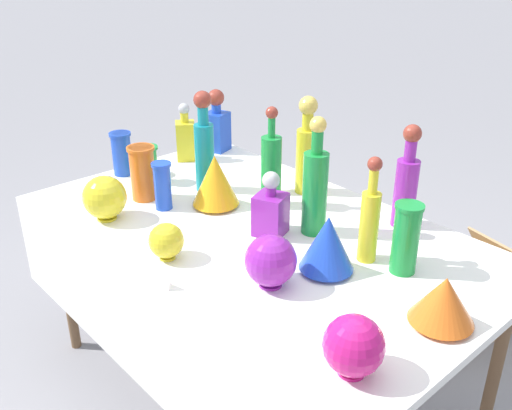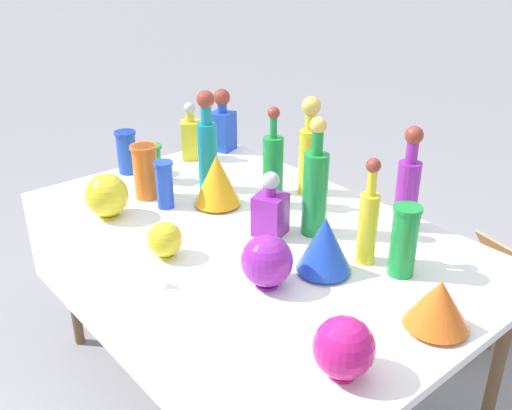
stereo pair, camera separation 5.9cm
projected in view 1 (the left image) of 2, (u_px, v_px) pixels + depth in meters
The scene contains 26 objects.
ground_plane at pixel (256, 390), 2.39m from camera, with size 40.00×40.00×0.00m, color gray.
display_table at pixel (247, 249), 2.07m from camera, with size 1.74×1.07×0.76m.
tall_bottle_0 at pixel (370, 218), 1.82m from camera, with size 0.06×0.06×0.36m.
tall_bottle_1 at pixel (406, 183), 2.03m from camera, with size 0.08×0.08×0.38m.
tall_bottle_2 at pixel (271, 168), 2.19m from camera, with size 0.08×0.08×0.40m.
tall_bottle_3 at pixel (204, 146), 2.31m from camera, with size 0.08×0.08×0.42m.
tall_bottle_4 at pixel (315, 187), 1.98m from camera, with size 0.09×0.09×0.43m.
tall_bottle_5 at pixel (307, 150), 2.30m from camera, with size 0.09×0.09×0.40m.
square_decanter_0 at pixel (271, 210), 2.00m from camera, with size 0.13×0.13×0.24m.
square_decanter_1 at pixel (185, 137), 2.67m from camera, with size 0.12×0.12×0.27m.
square_decanter_2 at pixel (217, 124), 2.77m from camera, with size 0.13×0.13×0.30m.
slender_vase_0 at pixel (406, 237), 1.76m from camera, with size 0.09×0.09×0.23m.
slender_vase_1 at pixel (148, 163), 2.43m from camera, with size 0.09×0.09×0.16m.
slender_vase_2 at pixel (162, 184), 2.19m from camera, with size 0.08×0.08×0.19m.
slender_vase_3 at pixel (122, 152), 2.50m from camera, with size 0.10×0.10×0.19m.
slender_vase_4 at pixel (142, 172), 2.26m from camera, with size 0.11×0.11×0.22m.
fluted_vase_0 at pixel (444, 300), 1.53m from camera, with size 0.18×0.18×0.15m.
fluted_vase_1 at pixel (215, 180), 2.20m from camera, with size 0.18×0.18×0.21m.
fluted_vase_2 at pixel (327, 243), 1.77m from camera, with size 0.17×0.17×0.19m.
round_bowl_0 at pixel (271, 261), 1.70m from camera, with size 0.16×0.16×0.17m.
round_bowl_1 at pixel (166, 241), 1.86m from camera, with size 0.12×0.12×0.13m.
round_bowl_2 at pixel (105, 197), 2.11m from camera, with size 0.16×0.16×0.17m.
round_bowl_3 at pixel (354, 346), 1.36m from camera, with size 0.15×0.15×0.16m.
price_tag_left at pixel (162, 281), 1.72m from camera, with size 0.06×0.01×0.04m, color white.
cardboard_box_behind_left at pixel (430, 294), 2.72m from camera, with size 0.41×0.35×0.42m.
cardboard_box_behind_right at pixel (484, 286), 2.86m from camera, with size 0.53×0.51×0.34m.
Camera 1 is at (1.35, -1.22, 1.73)m, focal length 40.00 mm.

